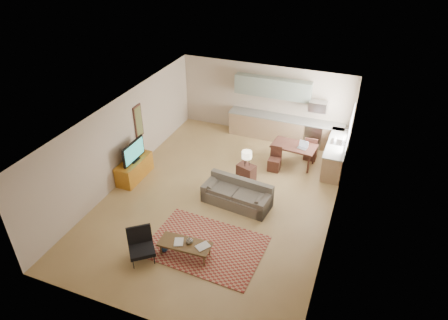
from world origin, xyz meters
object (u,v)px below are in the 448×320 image
at_px(coffee_table, 185,249).
at_px(tv_credenza, 134,169).
at_px(dining_table, 293,155).
at_px(sofa, 237,194).
at_px(console_table, 246,174).
at_px(armchair, 141,247).

bearing_deg(coffee_table, tv_credenza, 137.28).
height_order(coffee_table, dining_table, dining_table).
xyz_separation_m(sofa, console_table, (-0.10, 1.13, -0.04)).
bearing_deg(console_table, sofa, -67.93).
bearing_deg(sofa, console_table, 101.52).
bearing_deg(dining_table, coffee_table, -101.00).
height_order(tv_credenza, dining_table, dining_table).
height_order(sofa, armchair, armchair).
height_order(coffee_table, armchair, armchair).
relative_size(sofa, dining_table, 1.44).
bearing_deg(dining_table, sofa, -104.99).
relative_size(armchair, tv_credenza, 0.56).
bearing_deg(tv_credenza, armchair, -55.10).
bearing_deg(dining_table, tv_credenza, -144.29).
relative_size(console_table, dining_table, 0.45).
distance_m(sofa, console_table, 1.14).
xyz_separation_m(coffee_table, console_table, (0.39, 3.54, 0.12)).
distance_m(sofa, tv_credenza, 3.52).
height_order(armchair, console_table, armchair).
xyz_separation_m(tv_credenza, dining_table, (4.54, 2.66, 0.04)).
xyz_separation_m(armchair, console_table, (1.32, 4.05, -0.08)).
xyz_separation_m(armchair, dining_table, (2.44, 5.67, -0.04)).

